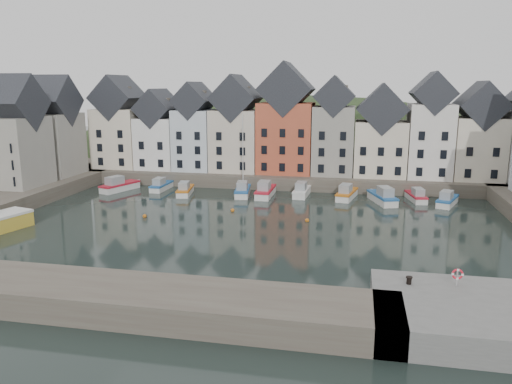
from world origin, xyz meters
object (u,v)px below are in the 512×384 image
(boat_a, at_px, (119,186))
(life_ring_post, at_px, (457,275))
(boat_d, at_px, (243,190))
(mooring_bollard, at_px, (409,280))

(boat_a, relative_size, life_ring_post, 5.50)
(life_ring_post, bearing_deg, boat_d, 124.29)
(boat_a, height_order, life_ring_post, life_ring_post)
(boat_d, bearing_deg, mooring_bollard, -68.10)
(boat_d, bearing_deg, boat_a, 173.39)
(mooring_bollard, distance_m, life_ring_post, 3.37)
(boat_a, bearing_deg, mooring_bollard, -21.31)
(boat_d, height_order, life_ring_post, boat_d)
(boat_a, relative_size, mooring_bollard, 12.76)
(boat_a, height_order, boat_d, boat_d)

